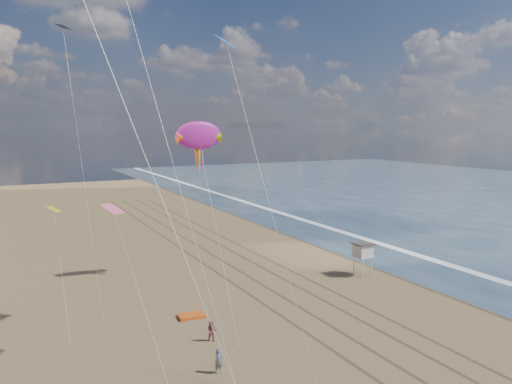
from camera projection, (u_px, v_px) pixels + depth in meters
wet_sand at (335, 240)px, 68.05m from camera, size 260.00×260.00×0.00m
foam at (359, 237)px, 69.95m from camera, size 260.00×260.00×0.00m
tracks at (263, 276)px, 51.79m from camera, size 7.68×120.00×0.01m
lifeguard_stand at (363, 251)px, 51.80m from camera, size 1.90×1.90×3.44m
grounded_kite at (191, 316)px, 40.72m from camera, size 2.17×1.49×0.23m
show_kite at (199, 136)px, 49.42m from camera, size 4.60×8.94×21.90m
kite_flyer_a at (219, 361)px, 31.43m from camera, size 0.65×0.48×1.62m
kite_flyer_b at (212, 331)px, 36.05m from camera, size 0.96×0.91×1.57m
small_kites at (134, 98)px, 36.84m from camera, size 13.04×15.40×15.45m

